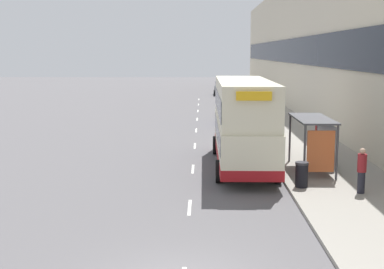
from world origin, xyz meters
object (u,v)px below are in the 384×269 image
at_px(bus_shelter, 317,135).
at_px(pedestrian_at_shelter, 362,170).
at_px(car_0, 233,113).
at_px(pedestrian_3, 333,150).
at_px(pedestrian_1, 318,137).
at_px(double_decker_bus_near, 244,122).
at_px(car_1, 221,88).
at_px(litter_bin, 302,174).

xyz_separation_m(bus_shelter, pedestrian_at_shelter, (0.95, -3.88, -0.81)).
relative_size(car_0, pedestrian_3, 2.42).
distance_m(pedestrian_1, pedestrian_3, 4.33).
bearing_deg(double_decker_bus_near, pedestrian_at_shelter, -51.78).
height_order(pedestrian_at_shelter, pedestrian_1, pedestrian_at_shelter).
xyz_separation_m(double_decker_bus_near, car_0, (0.39, 16.12, -1.43)).
bearing_deg(car_0, double_decker_bus_near, -91.40).
relative_size(car_1, pedestrian_at_shelter, 2.43).
bearing_deg(double_decker_bus_near, litter_bin, -65.12).
xyz_separation_m(bus_shelter, pedestrian_1, (1.08, 4.78, -0.85)).
distance_m(car_0, litter_bin, 20.66).
bearing_deg(car_1, double_decker_bus_near, -90.58).
distance_m(double_decker_bus_near, pedestrian_at_shelter, 6.97).
relative_size(double_decker_bus_near, car_1, 2.34).
xyz_separation_m(pedestrian_1, litter_bin, (-2.31, -7.74, -0.36)).
height_order(car_1, pedestrian_3, pedestrian_3).
height_order(car_1, pedestrian_1, pedestrian_1).
relative_size(bus_shelter, pedestrian_3, 2.25).
relative_size(double_decker_bus_near, litter_bin, 9.80).
bearing_deg(pedestrian_at_shelter, pedestrian_1, 89.11).
relative_size(car_0, pedestrian_1, 2.60).
bearing_deg(bus_shelter, pedestrian_3, 27.81).
bearing_deg(car_1, bus_shelter, -86.53).
relative_size(bus_shelter, litter_bin, 4.00).
height_order(double_decker_bus_near, pedestrian_3, double_decker_bus_near).
relative_size(car_1, pedestrian_1, 2.52).
distance_m(bus_shelter, car_1, 46.91).
bearing_deg(double_decker_bus_near, car_1, 89.42).
bearing_deg(pedestrian_1, bus_shelter, -102.78).
xyz_separation_m(car_1, pedestrian_1, (3.93, -42.04, 0.15)).
relative_size(pedestrian_at_shelter, litter_bin, 1.72).
bearing_deg(pedestrian_1, pedestrian_at_shelter, -90.89).
relative_size(double_decker_bus_near, pedestrian_3, 5.51).
distance_m(pedestrian_at_shelter, pedestrian_1, 8.66).
xyz_separation_m(pedestrian_3, litter_bin, (-2.08, -3.42, -0.42)).
relative_size(car_0, pedestrian_at_shelter, 2.51).
height_order(car_1, litter_bin, car_1).
distance_m(car_0, pedestrian_1, 13.46).
bearing_deg(double_decker_bus_near, pedestrian_3, -14.28).
distance_m(bus_shelter, pedestrian_1, 4.97).
relative_size(car_1, litter_bin, 4.18).
xyz_separation_m(car_0, car_1, (0.06, 29.19, 0.02)).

